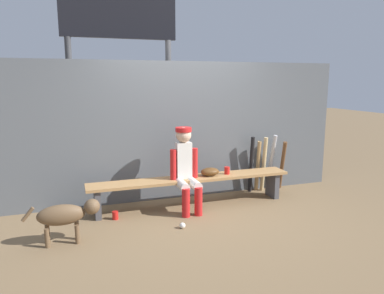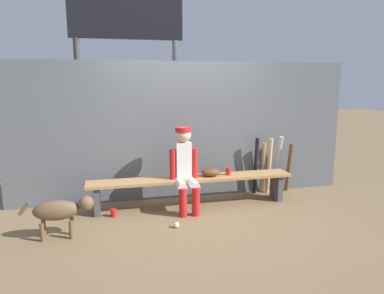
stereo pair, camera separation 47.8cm
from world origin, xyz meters
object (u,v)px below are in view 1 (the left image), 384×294
Objects in this scene: bat_wood_tan at (258,166)px; scoreboard at (123,35)px; player_seated at (186,166)px; dugout_bench at (192,183)px; bat_wood_natural at (264,164)px; dog at (66,215)px; cup_on_bench at (227,170)px; bat_aluminum_black at (251,165)px; baseball at (182,225)px; cup_on_ground at (115,215)px; bat_wood_dark at (282,165)px; baseball_glove at (210,172)px; bat_aluminum_silver at (271,162)px.

bat_wood_tan is 3.07m from scoreboard.
player_seated is 1.38× the size of bat_wood_tan.
bat_wood_natural reaches higher than dugout_bench.
cup_on_bench is at bearing 16.96° from dog.
player_seated is 1.35m from bat_aluminum_black.
dog is at bearing -163.04° from cup_on_bench.
bat_wood_natural is at bearing 30.90° from baseball.
cup_on_ground is at bearing -168.02° from bat_aluminum_black.
bat_wood_dark is 7.65× the size of cup_on_ground.
baseball_glove is at bearing -160.55° from bat_wood_tan.
bat_aluminum_silver is at bearing 16.34° from baseball_glove.
bat_aluminum_black reaches higher than bat_wood_tan.
scoreboard reaches higher than bat_aluminum_silver.
dugout_bench is 40.62× the size of baseball.
bat_aluminum_black is 0.58m from bat_wood_dark.
player_seated is at bearing 20.06° from dog.
scoreboard is 4.32× the size of dog.
cup_on_ground reaches higher than baseball.
cup_on_bench is (0.69, 0.11, -0.14)m from player_seated.
bat_wood_natural is at bearing 12.64° from dugout_bench.
bat_wood_natural is at bearing -160.10° from bat_aluminum_silver.
cup_on_ground is 2.91m from scoreboard.
player_seated is at bearing -161.91° from bat_wood_tan.
bat_wood_natural is at bearing 15.77° from baseball_glove.
bat_aluminum_silver is 0.26× the size of scoreboard.
bat_aluminum_black is 0.26× the size of scoreboard.
cup_on_bench reaches higher than dugout_bench.
player_seated is at bearing -164.53° from bat_wood_natural.
dog is at bearing -116.86° from scoreboard.
scoreboard is at bearing 157.94° from bat_aluminum_silver.
bat_wood_dark is 2.91m from cup_on_ground.
baseball_glove is at bearing 48.19° from baseball.
bat_wood_tan is at bearing 12.23° from bat_aluminum_black.
dugout_bench is 2.55× the size of player_seated.
dugout_bench is 3.57× the size of bat_wood_dark.
dog is (-0.60, -0.53, 0.28)m from cup_on_ground.
dugout_bench is 1.87m from dog.
baseball_glove is 0.31× the size of bat_wood_natural.
cup_on_ground is at bearing -105.58° from scoreboard.
bat_wood_natural is at bearing -25.06° from scoreboard.
bat_wood_tan is 0.93× the size of bat_wood_natural.
cup_on_ground is 1.00× the size of cup_on_bench.
cup_on_bench is (-0.72, -0.35, 0.07)m from bat_wood_tan.
baseball_glove reaches higher than dog.
player_seated is 1.17m from cup_on_ground.
dugout_bench is at bearing 8.08° from cup_on_ground.
player_seated is at bearing 3.11° from cup_on_ground.
baseball_glove reaches higher than cup_on_ground.
player_seated reaches higher than bat_wood_dark.
bat_wood_tan is 0.23× the size of scoreboard.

